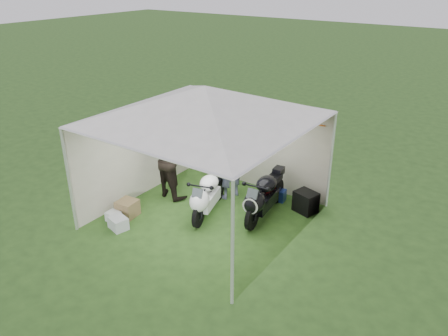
{
  "coord_description": "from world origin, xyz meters",
  "views": [
    {
      "loc": [
        5.13,
        -6.76,
        5.09
      ],
      "look_at": [
        0.22,
        0.35,
        1.14
      ],
      "focal_mm": 35.0,
      "sensor_mm": 36.0,
      "label": 1
    }
  ],
  "objects": [
    {
      "name": "crate_2",
      "position": [
        -1.61,
        -1.31,
        0.11
      ],
      "size": [
        0.3,
        0.25,
        0.22
      ],
      "primitive_type": "cube",
      "rotation": [
        0.0,
        0.0,
        0.03
      ],
      "color": "silver",
      "rests_on": "ground"
    },
    {
      "name": "motorcycle_black",
      "position": [
        1.01,
        0.73,
        0.53
      ],
      "size": [
        0.56,
        1.95,
        0.96
      ],
      "rotation": [
        0.0,
        0.0,
        0.11
      ],
      "color": "black",
      "rests_on": "ground"
    },
    {
      "name": "crate_1",
      "position": [
        -1.52,
        -0.96,
        0.19
      ],
      "size": [
        0.46,
        0.46,
        0.37
      ],
      "primitive_type": "cube",
      "rotation": [
        0.0,
        0.0,
        0.1
      ],
      "color": "olive",
      "rests_on": "ground"
    },
    {
      "name": "ground",
      "position": [
        0.0,
        0.0,
        0.0
      ],
      "size": [
        80.0,
        80.0,
        0.0
      ],
      "primitive_type": "plane",
      "color": "#294A1B",
      "rests_on": "ground"
    },
    {
      "name": "person_dark_jacket",
      "position": [
        -1.36,
        0.36,
        0.98
      ],
      "size": [
        1.04,
        0.86,
        1.96
      ],
      "primitive_type": "imported",
      "rotation": [
        0.0,
        0.0,
        3.01
      ],
      "color": "black",
      "rests_on": "ground"
    },
    {
      "name": "equipment_box",
      "position": [
        1.7,
        1.49,
        0.25
      ],
      "size": [
        0.58,
        0.52,
        0.49
      ],
      "primitive_type": "cube",
      "rotation": [
        0.0,
        0.0,
        -0.29
      ],
      "color": "black",
      "rests_on": "ground"
    },
    {
      "name": "motorcycle_white",
      "position": [
        -0.08,
        0.11,
        0.51
      ],
      "size": [
        0.77,
        1.81,
        0.91
      ],
      "rotation": [
        0.0,
        0.0,
        0.28
      ],
      "color": "black",
      "rests_on": "ground"
    },
    {
      "name": "crate_0",
      "position": [
        -1.29,
        -1.47,
        0.13
      ],
      "size": [
        0.47,
        0.41,
        0.27
      ],
      "primitive_type": "cube",
      "rotation": [
        0.0,
        0.0,
        -0.26
      ],
      "color": "#B9BEC3",
      "rests_on": "ground"
    },
    {
      "name": "person_blue_jacket",
      "position": [
        -0.13,
        1.09,
        0.93
      ],
      "size": [
        0.62,
        0.78,
        1.86
      ],
      "primitive_type": "imported",
      "rotation": [
        0.0,
        0.0,
        -1.86
      ],
      "color": "slate",
      "rests_on": "ground"
    },
    {
      "name": "canopy_tent",
      "position": [
        -0.0,
        0.03,
        2.58
      ],
      "size": [
        5.66,
        5.66,
        3.0
      ],
      "color": "silver",
      "rests_on": "ground"
    },
    {
      "name": "paddock_stand",
      "position": [
        0.91,
        1.61,
        0.14
      ],
      "size": [
        0.4,
        0.28,
        0.28
      ],
      "primitive_type": "cube",
      "rotation": [
        0.0,
        0.0,
        0.11
      ],
      "color": "#253FB3",
      "rests_on": "ground"
    }
  ]
}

